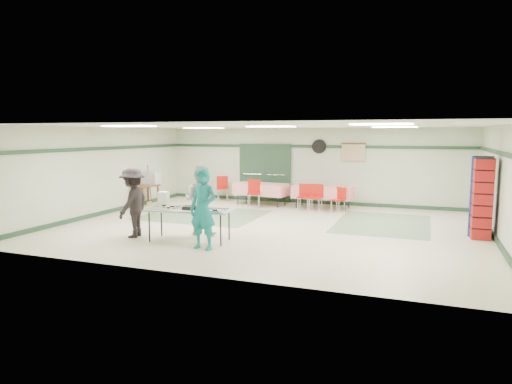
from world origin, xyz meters
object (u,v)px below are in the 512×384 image
(chair_a, at_px, (316,195))
(printer_table, at_px, (145,188))
(broom, at_px, (150,184))
(chair_b, at_px, (305,194))
(chair_loose_b, at_px, (202,187))
(crate_stack_blue_b, at_px, (481,197))
(chair_c, at_px, (339,197))
(volunteer_grey, at_px, (200,200))
(chair_d, at_px, (254,190))
(volunteer_dark, at_px, (133,202))
(volunteer_teal, at_px, (203,209))
(crate_stack_blue_a, at_px, (481,202))
(office_printer, at_px, (151,178))
(serving_table, at_px, (189,211))
(dining_table_a, at_px, (323,192))
(crate_stack_red, at_px, (482,199))
(dining_table_b, at_px, (261,189))
(chair_loose_a, at_px, (223,186))

(chair_a, height_order, printer_table, chair_a)
(printer_table, distance_m, broom, 0.41)
(chair_b, bearing_deg, broom, -172.54)
(chair_loose_b, bearing_deg, crate_stack_blue_b, -13.75)
(chair_a, height_order, chair_c, chair_a)
(volunteer_grey, relative_size, printer_table, 1.71)
(chair_c, relative_size, chair_d, 0.85)
(volunteer_dark, height_order, broom, volunteer_dark)
(chair_a, height_order, broom, broom)
(chair_a, bearing_deg, volunteer_teal, -98.80)
(crate_stack_blue_a, bearing_deg, office_printer, 171.83)
(chair_a, distance_m, crate_stack_blue_a, 5.13)
(volunteer_grey, height_order, volunteer_dark, volunteer_grey)
(serving_table, relative_size, broom, 1.48)
(dining_table_a, bearing_deg, serving_table, -106.66)
(crate_stack_red, xyz_separation_m, broom, (-10.38, 1.74, -0.24))
(chair_c, bearing_deg, crate_stack_blue_b, -5.55)
(dining_table_b, xyz_separation_m, crate_stack_blue_b, (6.69, -2.83, 0.41))
(chair_loose_b, relative_size, office_printer, 1.50)
(chair_loose_b, distance_m, crate_stack_red, 9.80)
(chair_d, bearing_deg, chair_loose_a, 133.42)
(printer_table, bearing_deg, dining_table_a, 27.23)
(serving_table, distance_m, volunteer_teal, 0.88)
(crate_stack_blue_b, bearing_deg, chair_loose_b, 161.30)
(chair_d, distance_m, chair_loose_b, 2.58)
(dining_table_a, xyz_separation_m, crate_stack_blue_a, (4.49, -2.85, 0.28))
(chair_c, bearing_deg, printer_table, -144.74)
(chair_a, distance_m, chair_loose_a, 3.96)
(chair_a, bearing_deg, dining_table_b, 167.75)
(volunteer_dark, bearing_deg, dining_table_a, 142.27)
(dining_table_b, height_order, chair_loose_b, chair_loose_b)
(dining_table_b, height_order, crate_stack_red, crate_stack_red)
(dining_table_b, relative_size, chair_a, 2.23)
(crate_stack_blue_a, height_order, broom, crate_stack_blue_a)
(chair_a, xyz_separation_m, printer_table, (-5.72, -1.20, 0.11))
(broom, bearing_deg, printer_table, -66.06)
(volunteer_dark, height_order, dining_table_b, volunteer_dark)
(serving_table, xyz_separation_m, crate_stack_blue_b, (6.40, 2.90, 0.26))
(dining_table_b, height_order, chair_d, chair_d)
(chair_loose_b, bearing_deg, chair_c, -4.15)
(chair_d, bearing_deg, volunteer_teal, -94.80)
(serving_table, height_order, chair_loose_b, chair_loose_b)
(volunteer_grey, xyz_separation_m, crate_stack_red, (6.48, 1.91, 0.11))
(chair_d, xyz_separation_m, broom, (-3.64, -0.81, 0.15))
(chair_loose_b, height_order, crate_stack_red, crate_stack_red)
(chair_c, relative_size, crate_stack_blue_a, 0.47)
(chair_c, relative_size, printer_table, 0.79)
(chair_c, bearing_deg, chair_a, -156.21)
(broom, bearing_deg, chair_loose_a, 55.50)
(crate_stack_red, bearing_deg, chair_b, 152.83)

